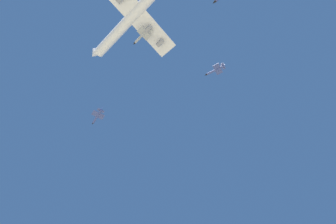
% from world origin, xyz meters
% --- Properties ---
extents(carrier_jet, '(77.51, 61.17, 18.86)m').
position_xyz_m(carrier_jet, '(-15.89, 61.94, 148.92)').
color(carrier_jet, white).
extents(chase_jet_lead, '(15.22, 8.19, 4.00)m').
position_xyz_m(chase_jet_lead, '(48.62, 48.24, 127.80)').
color(chase_jet_lead, '#38478C').
extents(chase_jet_left_wing, '(15.31, 8.61, 4.00)m').
position_xyz_m(chase_jet_left_wing, '(-9.42, 51.89, 144.78)').
color(chase_jet_left_wing, '#999EA3').
extents(chase_jet_high_escort, '(15.01, 9.22, 4.00)m').
position_xyz_m(chase_jet_high_escort, '(-17.79, -2.22, 150.13)').
color(chase_jet_high_escort, '#38478C').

